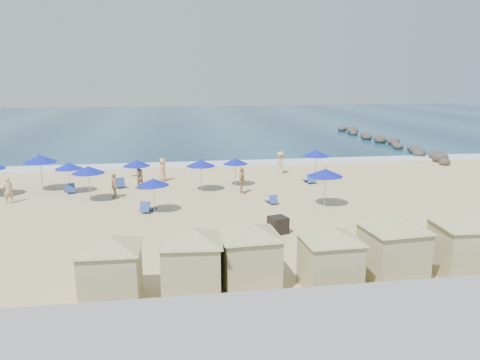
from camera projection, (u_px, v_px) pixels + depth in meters
The scene contains 32 objects.
ground at pixel (183, 217), 26.24m from camera, with size 160.00×160.00×0.00m, color #CEB582.
ocean at pixel (172, 122), 79.26m from camera, with size 160.00×80.00×0.06m, color #0E314E.
surf_line at pixel (177, 165), 41.18m from camera, with size 160.00×2.50×0.08m, color white.
seawall at pixel (199, 335), 13.09m from camera, with size 160.00×6.10×1.22m.
rock_jetty at pixel (385, 141), 53.75m from camera, with size 2.56×26.66×0.96m.
trash_bin at pixel (278, 225), 23.47m from camera, with size 0.84×0.84×0.84m, color black.
cabana_0 at pixel (110, 260), 16.15m from camera, with size 4.29×4.29×2.69m.
cabana_1 at pixel (191, 252), 16.67m from camera, with size 4.44×4.44×2.79m.
cabana_2 at pixel (249, 246), 17.26m from camera, with size 4.42×4.42×2.78m.
cabana_3 at pixel (330, 250), 17.11m from camera, with size 4.22×4.22×2.65m.
cabana_4 at pixel (394, 239), 17.91m from camera, with size 4.52×4.52×2.84m.
cabana_5 at pixel (465, 235), 18.28m from camera, with size 4.57×4.57×2.88m.
umbrella_2 at pixel (40, 159), 31.61m from camera, with size 2.27×2.27×2.59m.
umbrella_3 at pixel (88, 170), 28.96m from camera, with size 2.06×2.06×2.35m.
umbrella_4 at pixel (69, 166), 31.11m from camera, with size 1.88×1.88×2.14m.
umbrella_5 at pixel (137, 163), 31.98m from camera, with size 1.91×1.91×2.17m.
umbrella_6 at pixel (153, 182), 26.65m from camera, with size 1.84×1.84×2.09m.
umbrella_7 at pixel (235, 161), 33.14m from camera, with size 1.82×1.82×2.07m.
umbrella_8 at pixel (201, 163), 31.55m from camera, with size 1.99×1.99×2.27m.
umbrella_9 at pixel (316, 153), 34.81m from camera, with size 2.12×2.12×2.41m.
umbrella_10 at pixel (326, 173), 27.84m from camera, with size 2.12×2.12×2.42m.
beach_chair_1 at pixel (70, 189), 31.51m from camera, with size 0.99×1.43×0.72m.
beach_chair_2 at pixel (119, 184), 33.04m from camera, with size 1.02×1.53×0.77m.
beach_chair_3 at pixel (147, 208), 27.09m from camera, with size 0.99×1.42×0.72m.
beach_chair_4 at pixel (272, 200), 28.86m from camera, with size 0.61×1.17×0.62m.
beach_chair_5 at pixel (310, 179), 34.38m from camera, with size 0.63×1.38×0.76m.
beachgoer_0 at pixel (8, 190), 28.84m from camera, with size 0.60×0.40×1.65m, color tan.
beachgoer_1 at pixel (138, 176), 32.60m from camera, with size 0.87×0.68×1.79m, color tan.
beachgoer_2 at pixel (242, 180), 31.17m from camera, with size 1.07×0.44×1.82m, color tan.
beachgoer_3 at pixel (280, 162), 37.57m from camera, with size 1.17×0.67×1.80m, color tan.
beachgoer_4 at pixel (163, 170), 34.89m from camera, with size 0.85×0.56×1.75m, color tan.
beachgoer_5 at pixel (114, 186), 30.14m from camera, with size 0.94×0.39×1.60m, color tan.
Camera 1 is at (-0.66, -25.34, 7.78)m, focal length 35.00 mm.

